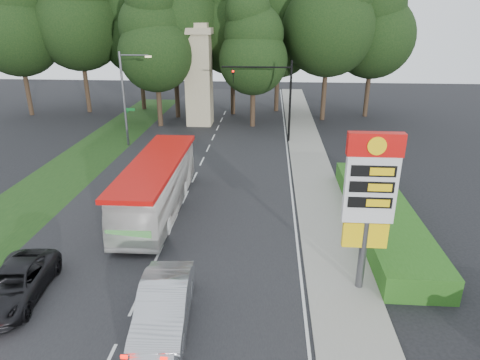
# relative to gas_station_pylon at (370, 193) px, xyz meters

# --- Properties ---
(ground) EXTENTS (120.00, 120.00, 0.00)m
(ground) POSITION_rel_gas_station_pylon_xyz_m (-9.20, -1.99, -4.45)
(ground) COLOR black
(ground) RESTS_ON ground
(road_surface) EXTENTS (14.00, 80.00, 0.02)m
(road_surface) POSITION_rel_gas_station_pylon_xyz_m (-9.20, 10.01, -4.44)
(road_surface) COLOR black
(road_surface) RESTS_ON ground
(sidewalk_right) EXTENTS (3.00, 80.00, 0.12)m
(sidewalk_right) POSITION_rel_gas_station_pylon_xyz_m (-0.70, 10.01, -4.39)
(sidewalk_right) COLOR gray
(sidewalk_right) RESTS_ON ground
(grass_verge_left) EXTENTS (5.00, 50.00, 0.02)m
(grass_verge_left) POSITION_rel_gas_station_pylon_xyz_m (-18.70, 16.01, -4.44)
(grass_verge_left) COLOR #193814
(grass_verge_left) RESTS_ON ground
(hedge) EXTENTS (3.00, 14.00, 1.20)m
(hedge) POSITION_rel_gas_station_pylon_xyz_m (2.30, 6.01, -3.85)
(hedge) COLOR #225416
(hedge) RESTS_ON ground
(gas_station_pylon) EXTENTS (2.10, 0.45, 6.85)m
(gas_station_pylon) POSITION_rel_gas_station_pylon_xyz_m (0.00, 0.00, 0.00)
(gas_station_pylon) COLOR #59595E
(gas_station_pylon) RESTS_ON ground
(traffic_signal_mast) EXTENTS (6.10, 0.35, 7.20)m
(traffic_signal_mast) POSITION_rel_gas_station_pylon_xyz_m (-3.52, 22.00, 0.22)
(traffic_signal_mast) COLOR black
(traffic_signal_mast) RESTS_ON ground
(streetlight_signs) EXTENTS (2.75, 0.98, 8.00)m
(streetlight_signs) POSITION_rel_gas_station_pylon_xyz_m (-16.19, 20.01, -0.01)
(streetlight_signs) COLOR #59595E
(streetlight_signs) RESTS_ON ground
(monument) EXTENTS (3.00, 3.00, 10.05)m
(monument) POSITION_rel_gas_station_pylon_xyz_m (-11.20, 28.01, 0.66)
(monument) COLOR tan
(monument) RESTS_ON ground
(tree_far_west) EXTENTS (8.96, 8.96, 17.60)m
(tree_far_west) POSITION_rel_gas_station_pylon_xyz_m (-31.20, 31.01, 6.24)
(tree_far_west) COLOR #2D2116
(tree_far_west) RESTS_ON ground
(tree_west_mid) EXTENTS (9.80, 9.80, 19.25)m
(tree_west_mid) POSITION_rel_gas_station_pylon_xyz_m (-25.20, 33.01, 7.24)
(tree_west_mid) COLOR #2D2116
(tree_west_mid) RESTS_ON ground
(tree_west_near) EXTENTS (8.40, 8.40, 16.50)m
(tree_west_near) POSITION_rel_gas_station_pylon_xyz_m (-19.20, 35.01, 5.57)
(tree_west_near) COLOR #2D2116
(tree_west_near) RESTS_ON ground
(tree_center_left) EXTENTS (10.08, 10.08, 19.80)m
(tree_center_left) POSITION_rel_gas_station_pylon_xyz_m (-14.20, 31.01, 7.57)
(tree_center_left) COLOR #2D2116
(tree_center_left) RESTS_ON ground
(tree_center_right) EXTENTS (9.24, 9.24, 18.15)m
(tree_center_right) POSITION_rel_gas_station_pylon_xyz_m (-8.20, 33.01, 6.57)
(tree_center_right) COLOR #2D2116
(tree_center_right) RESTS_ON ground
(tree_east_near) EXTENTS (8.12, 8.12, 15.95)m
(tree_east_near) POSITION_rel_gas_station_pylon_xyz_m (-3.20, 35.01, 5.23)
(tree_east_near) COLOR #2D2116
(tree_east_near) RESTS_ON ground
(tree_east_mid) EXTENTS (9.52, 9.52, 18.70)m
(tree_east_mid) POSITION_rel_gas_station_pylon_xyz_m (1.80, 31.01, 6.91)
(tree_east_mid) COLOR #2D2116
(tree_east_mid) RESTS_ON ground
(tree_far_east) EXTENTS (8.68, 8.68, 17.05)m
(tree_far_east) POSITION_rel_gas_station_pylon_xyz_m (6.80, 33.01, 5.90)
(tree_far_east) COLOR #2D2116
(tree_far_east) RESTS_ON ground
(tree_monument_left) EXTENTS (7.28, 7.28, 14.30)m
(tree_monument_left) POSITION_rel_gas_station_pylon_xyz_m (-15.20, 27.01, 4.23)
(tree_monument_left) COLOR #2D2116
(tree_monument_left) RESTS_ON ground
(tree_monument_right) EXTENTS (6.72, 6.72, 13.20)m
(tree_monument_right) POSITION_rel_gas_station_pylon_xyz_m (-5.70, 27.51, 3.56)
(tree_monument_right) COLOR #2D2116
(tree_monument_right) RESTS_ON ground
(transit_bus) EXTENTS (2.78, 11.11, 3.08)m
(transit_bus) POSITION_rel_gas_station_pylon_xyz_m (-10.42, 7.04, -2.91)
(transit_bus) COLOR white
(transit_bus) RESTS_ON ground
(sedan_silver) EXTENTS (2.23, 5.30, 1.70)m
(sedan_silver) POSITION_rel_gas_station_pylon_xyz_m (-7.70, -2.84, -3.60)
(sedan_silver) COLOR #A2A4AA
(sedan_silver) RESTS_ON ground
(suv_charcoal) EXTENTS (2.69, 5.08, 1.36)m
(suv_charcoal) POSITION_rel_gas_station_pylon_xyz_m (-14.16, -1.66, -3.77)
(suv_charcoal) COLOR black
(suv_charcoal) RESTS_ON ground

